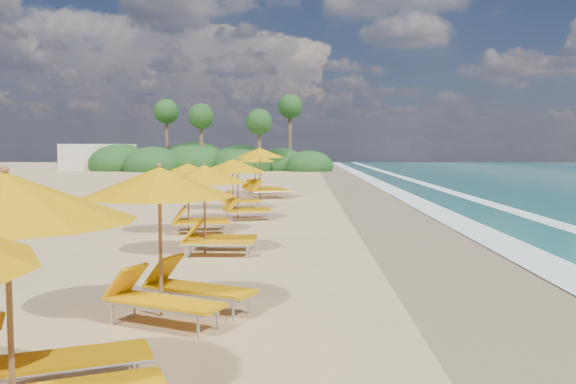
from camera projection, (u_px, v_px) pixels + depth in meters
ground at (288, 234)px, 16.89m from camera, size 160.00×160.00×0.00m
wet_sand at (430, 235)px, 16.79m from camera, size 4.00×160.00×0.01m
surf_foam at (527, 234)px, 16.72m from camera, size 4.00×160.00×0.01m
station_1 at (30, 278)px, 5.35m from camera, size 3.00×2.97×2.31m
station_2 at (170, 231)px, 8.56m from camera, size 2.93×2.91×2.24m
station_3 at (212, 203)px, 13.75m from camera, size 2.25×2.07×2.11m
station_4 at (194, 193)px, 17.18m from camera, size 2.47×2.36×2.05m
station_5 at (242, 186)px, 20.25m from camera, size 2.57×2.49×2.06m
station_6 at (237, 180)px, 23.80m from camera, size 2.39×2.26×2.04m
station_7 at (264, 169)px, 28.68m from camera, size 3.22×3.17×2.50m
station_8 at (258, 171)px, 31.47m from camera, size 2.88×2.88×2.17m
treeline at (205, 161)px, 62.45m from camera, size 25.80×8.80×9.74m
beach_building at (99, 157)px, 65.21m from camera, size 7.00×5.00×2.80m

